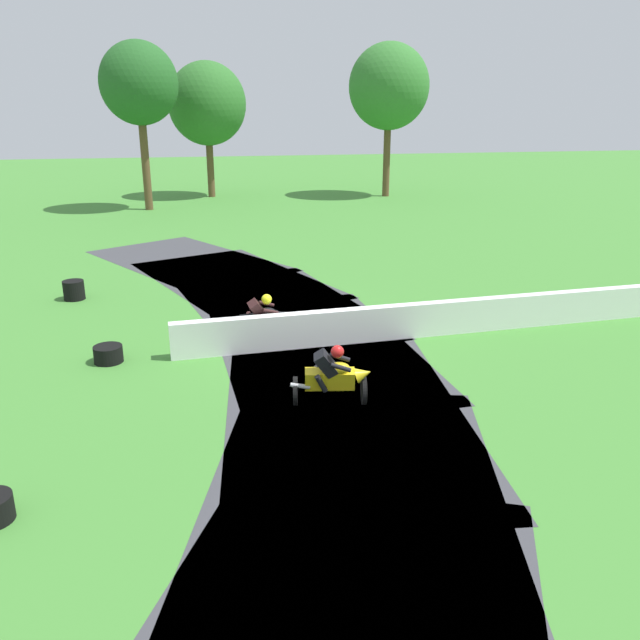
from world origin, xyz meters
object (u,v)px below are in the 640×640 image
motorcycle_lead_yellow (334,376)px  tire_stack_mid_b (74,290)px  motorcycle_chase_black (263,319)px  tire_stack_mid_a (108,354)px

motorcycle_lead_yellow → tire_stack_mid_b: bearing=126.2°
motorcycle_chase_black → tire_stack_mid_a: 3.83m
motorcycle_lead_yellow → tire_stack_mid_a: 5.82m
motorcycle_lead_yellow → motorcycle_chase_black: 4.01m
motorcycle_chase_black → tire_stack_mid_a: motorcycle_chase_black is taller
motorcycle_lead_yellow → motorcycle_chase_black: bearing=105.0°
motorcycle_chase_black → tire_stack_mid_b: bearing=137.6°
motorcycle_lead_yellow → tire_stack_mid_b: size_ratio=2.64×
tire_stack_mid_b → motorcycle_chase_black: bearing=-42.4°
tire_stack_mid_a → motorcycle_lead_yellow: bearing=-34.3°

